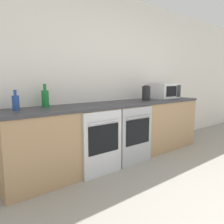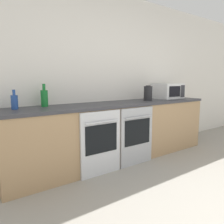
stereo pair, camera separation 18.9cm
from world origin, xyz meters
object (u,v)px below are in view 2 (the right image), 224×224
Objects in this scene: oven_left at (101,143)px; bottle_green at (44,98)px; microwave at (168,91)px; bottle_blue at (14,102)px; oven_right at (137,136)px; kettle at (148,93)px.

bottle_green reaches higher than oven_left.
microwave is 2.19× the size of bottle_blue.
oven_right is at bearing -159.95° from microwave.
oven_left is at bearing -25.21° from bottle_blue.
microwave reaches higher than bottle_blue.
bottle_green is 1.28× the size of bottle_blue.
oven_left is at bearing -164.66° from kettle.
microwave is at bearing -0.27° from bottle_blue.
oven_left and oven_right have the same top height.
oven_left is 1.16m from bottle_blue.
oven_right is at bearing 0.00° from oven_left.
oven_right is 1.69m from bottle_blue.
oven_left is 2.88× the size of bottle_green.
oven_left is at bearing -166.66° from microwave.
bottle_green reaches higher than oven_right.
microwave is at bearing 13.34° from oven_left.
oven_left is 1.32m from kettle.
kettle is at bearing -3.28° from bottle_blue.
kettle reaches higher than oven_left.
kettle is at bearing -5.99° from bottle_green.
kettle is (2.06, -0.12, 0.03)m from bottle_blue.
bottle_green is at bearing 137.93° from oven_left.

